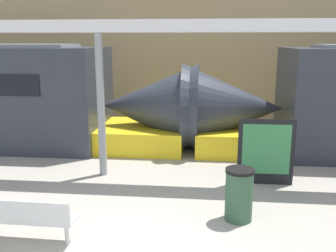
{
  "coord_description": "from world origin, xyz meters",
  "views": [
    {
      "loc": [
        1.1,
        -4.55,
        3.31
      ],
      "look_at": [
        0.25,
        3.74,
        1.4
      ],
      "focal_mm": 40.0,
      "sensor_mm": 36.0,
      "label": 1
    }
  ],
  "objects": [
    {
      "name": "bench_near",
      "position": [
        -1.79,
        0.81,
        0.5
      ],
      "size": [
        1.63,
        0.48,
        0.83
      ],
      "rotation": [
        0.0,
        0.0,
        -0.02
      ],
      "color": "silver",
      "rests_on": "ground_plane"
    },
    {
      "name": "canopy_beam",
      "position": [
        -1.43,
        4.19,
        3.63
      ],
      "size": [
        28.0,
        0.6,
        0.28
      ],
      "primitive_type": "cube",
      "color": "silver",
      "rests_on": "support_column_near"
    },
    {
      "name": "station_wall",
      "position": [
        0.0,
        10.78,
        2.5
      ],
      "size": [
        56.0,
        0.2,
        5.0
      ],
      "primitive_type": "cube",
      "color": "tan",
      "rests_on": "ground_plane"
    },
    {
      "name": "trash_bin",
      "position": [
        1.76,
        2.07,
        0.5
      ],
      "size": [
        0.54,
        0.54,
        1.0
      ],
      "color": "#2D5138",
      "rests_on": "ground_plane"
    },
    {
      "name": "poster_board",
      "position": [
        2.52,
        3.96,
        0.79
      ],
      "size": [
        1.29,
        0.07,
        1.56
      ],
      "color": "black",
      "rests_on": "ground_plane"
    },
    {
      "name": "support_column_near",
      "position": [
        -1.43,
        4.19,
        1.74
      ],
      "size": [
        0.19,
        0.19,
        3.49
      ],
      "primitive_type": "cylinder",
      "color": "gray",
      "rests_on": "ground_plane"
    }
  ]
}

